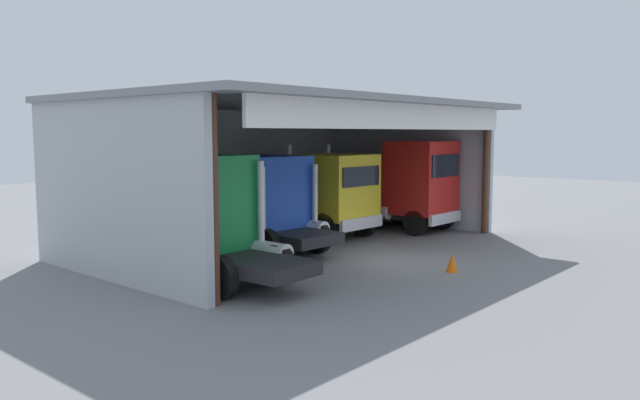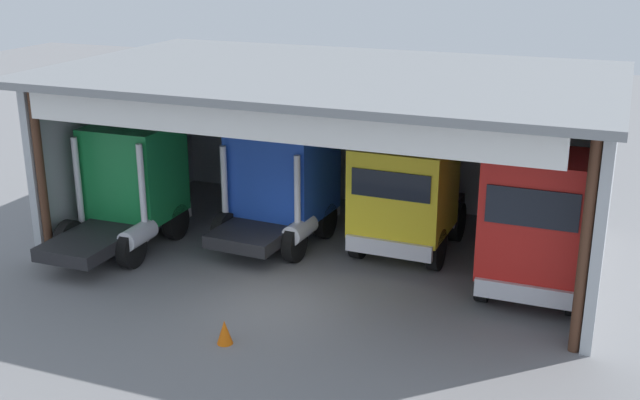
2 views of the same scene
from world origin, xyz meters
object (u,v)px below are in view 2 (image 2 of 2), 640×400
truck_blue_left_bay (281,182)px  oil_drum (267,185)px  tool_cart (270,184)px  truck_yellow_center_left_bay (406,195)px  traffic_cone (225,332)px  truck_green_center_right_bay (130,185)px  truck_red_yard_outside (536,223)px

truck_blue_left_bay → oil_drum: bearing=124.6°
tool_cart → truck_yellow_center_left_bay: bearing=-28.9°
traffic_cone → tool_cart: bearing=109.4°
truck_blue_left_bay → tool_cart: (-1.99, 3.45, -1.29)m
truck_green_center_right_bay → oil_drum: truck_green_center_right_bay is taller
truck_green_center_right_bay → traffic_cone: (5.41, -4.45, -1.52)m
oil_drum → tool_cart: 0.17m
truck_red_yard_outside → oil_drum: truck_red_yard_outside is taller
truck_blue_left_bay → oil_drum: size_ratio=5.07×
truck_yellow_center_left_bay → oil_drum: 6.80m
truck_yellow_center_left_bay → tool_cart: 6.64m
truck_red_yard_outside → traffic_cone: 7.98m
truck_blue_left_bay → oil_drum: truck_blue_left_bay is taller
truck_green_center_right_bay → traffic_cone: bearing=-40.1°
truck_blue_left_bay → truck_red_yard_outside: (7.43, -1.30, 0.16)m
truck_yellow_center_left_bay → oil_drum: truck_yellow_center_left_bay is taller
truck_green_center_right_bay → tool_cart: size_ratio=4.85×
oil_drum → tool_cart: (0.14, -0.08, 0.06)m
truck_green_center_right_bay → oil_drum: 5.86m
tool_cart → truck_green_center_right_bay: bearing=-110.3°
truck_blue_left_bay → truck_yellow_center_left_bay: truck_yellow_center_left_bay is taller
truck_yellow_center_left_bay → tool_cart: size_ratio=4.98×
truck_red_yard_outside → traffic_cone: (-5.98, -5.01, -1.67)m
truck_blue_left_bay → traffic_cone: truck_blue_left_bay is taller
truck_green_center_right_bay → truck_blue_left_bay: size_ratio=1.09×
oil_drum → traffic_cone: 10.47m
truck_red_yard_outside → tool_cart: truck_red_yard_outside is taller
oil_drum → traffic_cone: size_ratio=1.57×
truck_blue_left_bay → truck_green_center_right_bay: bearing=-151.3°
truck_red_yard_outside → traffic_cone: truck_red_yard_outside is taller
tool_cart → traffic_cone: size_ratio=1.79×
truck_yellow_center_left_bay → truck_green_center_right_bay: bearing=17.0°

